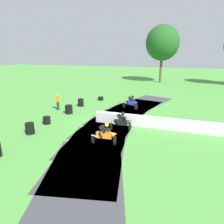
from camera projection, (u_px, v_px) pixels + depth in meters
name	position (u px, v px, depth m)	size (l,w,h in m)	color
ground_plane	(111.00, 123.00, 16.99)	(120.00, 120.00, 0.00)	#4C933D
track_asphalt	(118.00, 124.00, 16.81)	(6.87, 23.98, 0.01)	#3D3D42
safety_barrier	(178.00, 125.00, 15.23)	(0.30, 13.06, 0.90)	white
motorcycle_lead_blue	(131.00, 102.00, 21.08)	(1.73, 1.17, 1.43)	black
motorcycle_chase_black	(122.00, 122.00, 15.37)	(1.68, 0.73, 1.43)	black
motorcycle_trailing_orange	(105.00, 134.00, 13.05)	(1.68, 0.82, 1.43)	black
tire_stack_near	(101.00, 99.00, 24.74)	(0.62, 0.62, 0.40)	black
tire_stack_mid_a	(81.00, 102.00, 22.05)	(0.60, 0.60, 0.80)	black
tire_stack_mid_b	(69.00, 109.00, 19.46)	(0.69, 0.69, 0.80)	black
tire_stack_far	(47.00, 120.00, 16.76)	(0.59, 0.59, 0.60)	black
tire_stack_extra_a	(30.00, 128.00, 14.73)	(0.62, 0.62, 0.80)	black
track_marshal	(58.00, 102.00, 20.52)	(0.34, 0.24, 1.63)	#232328
tree_far_left	(163.00, 43.00, 36.82)	(5.92, 5.92, 10.12)	brown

